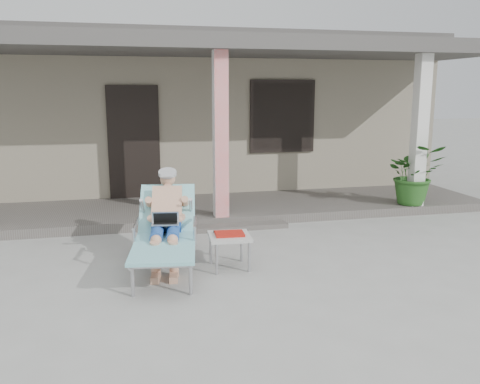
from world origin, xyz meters
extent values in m
plane|color=#9E9E99|center=(0.00, 0.00, 0.00)|extent=(60.00, 60.00, 0.00)
cube|color=gray|center=(0.00, 6.50, 1.50)|extent=(10.00, 5.00, 3.00)
cube|color=#474442|center=(0.00, 6.50, 3.15)|extent=(10.40, 5.40, 0.30)
cube|color=black|center=(-1.30, 3.97, 1.20)|extent=(0.95, 0.06, 2.10)
cube|color=black|center=(1.60, 3.97, 1.65)|extent=(1.20, 0.06, 1.30)
cube|color=black|center=(1.60, 3.96, 1.65)|extent=(1.32, 0.05, 1.42)
cube|color=#605B56|center=(0.00, 3.00, 0.07)|extent=(10.00, 2.00, 0.15)
cube|color=red|center=(0.00, 2.15, 1.45)|extent=(0.22, 0.22, 2.61)
cube|color=silver|center=(3.50, 2.15, 1.45)|extent=(0.22, 0.22, 2.61)
cube|color=#474442|center=(0.00, 3.00, 2.88)|extent=(10.00, 2.30, 0.24)
cube|color=#605B56|center=(0.00, 1.85, 0.04)|extent=(2.00, 0.30, 0.07)
cylinder|color=#B7B7BC|center=(-1.47, -0.52, 0.18)|extent=(0.04, 0.04, 0.36)
cylinder|color=#B7B7BC|center=(-0.87, -0.61, 0.18)|extent=(0.04, 0.04, 0.36)
cylinder|color=#B7B7BC|center=(-1.30, 0.67, 0.18)|extent=(0.04, 0.04, 0.36)
cylinder|color=#B7B7BC|center=(-0.70, 0.59, 0.18)|extent=(0.04, 0.04, 0.36)
cube|color=#B7B7BC|center=(-1.11, -0.13, 0.38)|extent=(0.78, 1.27, 0.03)
cube|color=#85CCCD|center=(-1.11, -0.13, 0.40)|extent=(0.88, 1.32, 0.04)
cube|color=#B7B7BC|center=(-0.98, 0.74, 0.61)|extent=(0.69, 0.65, 0.48)
cube|color=#85CCCD|center=(-0.98, 0.74, 0.64)|extent=(0.79, 0.73, 0.55)
cylinder|color=#A2A2A4|center=(-0.94, 1.02, 1.07)|extent=(0.27, 0.27, 0.13)
cube|color=silver|center=(-1.05, 0.30, 0.57)|extent=(0.35, 0.27, 0.23)
cube|color=#B5B5B0|center=(-0.29, 0.13, 0.40)|extent=(0.53, 0.53, 0.04)
cylinder|color=#B7B7BC|center=(-0.49, -0.07, 0.19)|extent=(0.04, 0.04, 0.38)
cylinder|color=#B7B7BC|center=(-0.09, -0.07, 0.19)|extent=(0.04, 0.04, 0.38)
cylinder|color=#B7B7BC|center=(-0.49, 0.33, 0.19)|extent=(0.04, 0.04, 0.38)
cylinder|color=#B7B7BC|center=(-0.09, 0.33, 0.19)|extent=(0.04, 0.04, 0.38)
cube|color=#AF1C12|center=(-0.29, 0.13, 0.43)|extent=(0.37, 0.28, 0.03)
cube|color=black|center=(-0.29, 0.26, 0.43)|extent=(0.35, 0.05, 0.03)
imported|color=#26591E|center=(3.52, 2.25, 0.69)|extent=(1.16, 1.07, 1.09)
camera|label=1|loc=(-1.52, -5.71, 2.14)|focal=38.00mm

